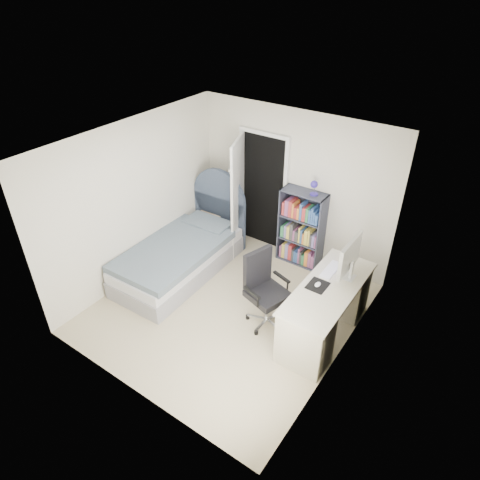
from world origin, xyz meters
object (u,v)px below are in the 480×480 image
Objects in this scene: bed at (183,253)px; nightstand at (217,214)px; bookcase at (301,231)px; floor_lamp at (230,214)px; desk at (326,308)px; office_chair at (264,285)px.

nightstand is (-0.21, 1.19, 0.09)m from bed.
bookcase is (1.65, 0.10, 0.18)m from nightstand.
bookcase is (1.26, 0.24, -0.01)m from floor_lamp.
bed is at bearing 179.76° from desk.
bookcase reaches higher than office_chair.
bookcase is 1.70m from desk.
bed is 1.56× the size of floor_lamp.
nightstand is at bearing 142.76° from office_chair.
floor_lamp is 0.89× the size of desk.
office_chair is at bearing -163.45° from desk.
desk is 0.88m from office_chair.
nightstand is at bearing 156.31° from desk.
bookcase reaches higher than desk.
bed is at bearing -99.62° from floor_lamp.
bed is at bearing -79.82° from nightstand.
bookcase is (1.44, 1.29, 0.28)m from bed.
nightstand is at bearing -176.43° from bookcase.
floor_lamp is at bearing 138.98° from office_chair.
nightstand is 1.67m from bookcase.
floor_lamp is 0.96× the size of bookcase.
floor_lamp is 2.00m from office_chair.
bed is at bearing 171.34° from office_chair.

